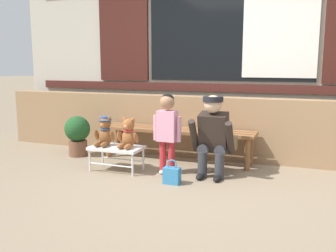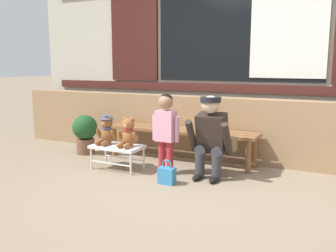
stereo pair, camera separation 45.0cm
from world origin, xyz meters
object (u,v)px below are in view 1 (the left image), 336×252
(wooden_bench_long, at_px, (177,134))
(adult_crouching, at_px, (214,136))
(teddy_bear_with_hat, at_px, (105,132))
(child_standing, at_px, (167,125))
(small_display_bench, at_px, (117,149))
(teddy_bear_plain, at_px, (128,134))
(handbag_on_ground, at_px, (172,175))
(potted_plant, at_px, (77,133))

(wooden_bench_long, distance_m, adult_crouching, 0.82)
(teddy_bear_with_hat, xyz_separation_m, child_standing, (0.79, 0.08, 0.12))
(wooden_bench_long, relative_size, small_display_bench, 3.28)
(small_display_bench, bearing_deg, adult_crouching, 9.66)
(small_display_bench, relative_size, adult_crouching, 0.67)
(teddy_bear_with_hat, distance_m, adult_crouching, 1.34)
(child_standing, xyz_separation_m, adult_crouching, (0.53, 0.11, -0.11))
(wooden_bench_long, distance_m, child_standing, 0.66)
(small_display_bench, xyz_separation_m, teddy_bear_plain, (0.16, 0.00, 0.20))
(teddy_bear_with_hat, bearing_deg, handbag_on_ground, -13.87)
(wooden_bench_long, xyz_separation_m, small_display_bench, (-0.53, -0.70, -0.11))
(small_display_bench, height_order, child_standing, child_standing)
(small_display_bench, distance_m, teddy_bear_with_hat, 0.26)
(teddy_bear_plain, bearing_deg, wooden_bench_long, 62.42)
(handbag_on_ground, bearing_deg, teddy_bear_plain, 159.85)
(small_display_bench, relative_size, teddy_bear_with_hat, 1.76)
(child_standing, bearing_deg, adult_crouching, 11.85)
(small_display_bench, bearing_deg, child_standing, 7.78)
(wooden_bench_long, distance_m, potted_plant, 1.43)
(handbag_on_ground, bearing_deg, small_display_bench, 163.68)
(small_display_bench, distance_m, handbag_on_ground, 0.86)
(handbag_on_ground, height_order, potted_plant, potted_plant)
(small_display_bench, bearing_deg, teddy_bear_with_hat, 179.23)
(handbag_on_ground, distance_m, potted_plant, 1.84)
(teddy_bear_with_hat, height_order, child_standing, child_standing)
(wooden_bench_long, relative_size, teddy_bear_with_hat, 5.78)
(small_display_bench, height_order, adult_crouching, adult_crouching)
(wooden_bench_long, height_order, handbag_on_ground, wooden_bench_long)
(wooden_bench_long, distance_m, teddy_bear_plain, 0.80)
(small_display_bench, xyz_separation_m, child_standing, (0.63, 0.09, 0.33))
(small_display_bench, xyz_separation_m, handbag_on_ground, (0.81, -0.24, -0.17))
(child_standing, relative_size, potted_plant, 1.68)
(wooden_bench_long, xyz_separation_m, teddy_bear_plain, (-0.37, -0.70, 0.09))
(adult_crouching, bearing_deg, child_standing, -168.15)
(teddy_bear_plain, xyz_separation_m, potted_plant, (-1.04, 0.46, -0.14))
(teddy_bear_with_hat, height_order, potted_plant, teddy_bear_with_hat)
(wooden_bench_long, relative_size, teddy_bear_plain, 5.78)
(teddy_bear_plain, distance_m, handbag_on_ground, 0.79)
(small_display_bench, distance_m, child_standing, 0.72)
(small_display_bench, bearing_deg, wooden_bench_long, 53.15)
(wooden_bench_long, height_order, teddy_bear_with_hat, teddy_bear_with_hat)
(small_display_bench, relative_size, teddy_bear_plain, 1.76)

